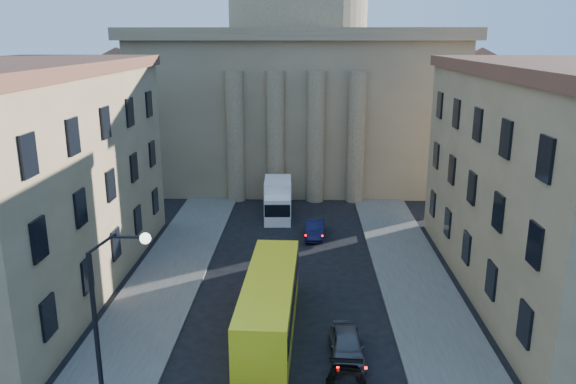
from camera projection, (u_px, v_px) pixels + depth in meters
The scene contains 10 objects.
sidewalk_left at pixel (146, 314), 33.68m from camera, with size 5.00×60.00×0.15m, color #514E4A.
sidewalk_right at pixel (431, 318), 33.18m from camera, with size 5.00×60.00×0.15m, color #514E4A.
church at pixel (298, 74), 66.38m from camera, with size 68.02×28.76×36.60m.
building_left at pixel (24, 178), 35.83m from camera, with size 11.60×26.60×14.70m.
building_right at pixel (563, 182), 34.82m from camera, with size 11.60×26.60×14.70m.
street_lamp at pixel (107, 315), 22.61m from camera, with size 2.62×0.44×8.83m.
car_right_far at pixel (347, 345), 29.02m from camera, with size 1.71×4.25×1.45m, color #4A494E.
car_right_distant at pixel (315, 229), 46.66m from camera, with size 1.52×4.35×1.43m, color black.
city_bus at pixel (270, 303), 31.35m from camera, with size 3.07×11.84×3.32m.
box_truck at pixel (278, 200), 51.70m from camera, with size 2.61×6.20×3.36m.
Camera 1 is at (0.95, -12.23, 16.11)m, focal length 35.00 mm.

